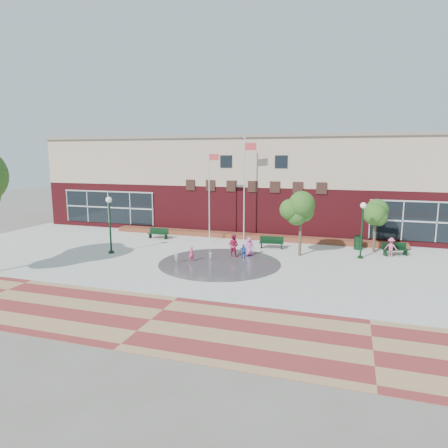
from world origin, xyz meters
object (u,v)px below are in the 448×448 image
(flagpole_right, at_px, (245,183))
(trash_can, at_px, (358,243))
(child_splash, at_px, (191,254))
(flagpole_left, at_px, (210,191))
(bench_left, at_px, (158,235))

(flagpole_right, height_order, trash_can, flagpole_right)
(trash_can, height_order, child_splash, trash_can)
(flagpole_left, bearing_deg, flagpole_right, 26.40)
(bench_left, bearing_deg, flagpole_right, 14.98)
(flagpole_right, bearing_deg, trash_can, -11.82)
(flagpole_left, bearing_deg, bench_left, 178.50)
(flagpole_right, xyz_separation_m, bench_left, (-7.48, -1.79, -4.67))
(flagpole_left, distance_m, trash_can, 12.74)
(trash_can, relative_size, child_splash, 1.02)
(flagpole_left, height_order, trash_can, flagpole_left)
(flagpole_right, relative_size, child_splash, 8.08)
(bench_left, height_order, trash_can, trash_can)
(bench_left, relative_size, child_splash, 1.70)
(trash_can, distance_m, child_splash, 13.38)
(flagpole_left, xyz_separation_m, bench_left, (-4.83, -0.23, -4.10))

